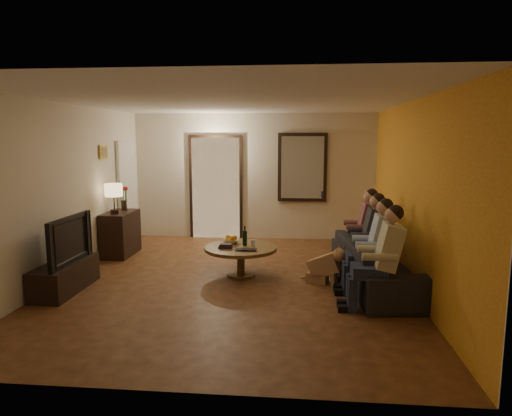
# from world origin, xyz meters

# --- Properties ---
(floor) EXTENTS (5.00, 6.00, 0.01)m
(floor) POSITION_xyz_m (0.00, 0.00, 0.00)
(floor) COLOR #492713
(floor) RESTS_ON ground
(ceiling) EXTENTS (5.00, 6.00, 0.01)m
(ceiling) POSITION_xyz_m (0.00, 0.00, 2.60)
(ceiling) COLOR white
(ceiling) RESTS_ON back_wall
(back_wall) EXTENTS (5.00, 0.02, 2.60)m
(back_wall) POSITION_xyz_m (0.00, 3.00, 1.30)
(back_wall) COLOR beige
(back_wall) RESTS_ON floor
(front_wall) EXTENTS (5.00, 0.02, 2.60)m
(front_wall) POSITION_xyz_m (0.00, -3.00, 1.30)
(front_wall) COLOR beige
(front_wall) RESTS_ON floor
(left_wall) EXTENTS (0.02, 6.00, 2.60)m
(left_wall) POSITION_xyz_m (-2.50, 0.00, 1.30)
(left_wall) COLOR beige
(left_wall) RESTS_ON floor
(right_wall) EXTENTS (0.02, 6.00, 2.60)m
(right_wall) POSITION_xyz_m (2.50, 0.00, 1.30)
(right_wall) COLOR beige
(right_wall) RESTS_ON floor
(orange_accent) EXTENTS (0.01, 6.00, 2.60)m
(orange_accent) POSITION_xyz_m (2.49, 0.00, 1.30)
(orange_accent) COLOR orange
(orange_accent) RESTS_ON right_wall
(kitchen_doorway) EXTENTS (1.00, 0.06, 2.10)m
(kitchen_doorway) POSITION_xyz_m (-0.80, 2.98, 1.05)
(kitchen_doorway) COLOR #FFE0A5
(kitchen_doorway) RESTS_ON floor
(door_trim) EXTENTS (1.12, 0.04, 2.22)m
(door_trim) POSITION_xyz_m (-0.80, 2.97, 1.05)
(door_trim) COLOR black
(door_trim) RESTS_ON floor
(fridge_glimpse) EXTENTS (0.45, 0.03, 1.70)m
(fridge_glimpse) POSITION_xyz_m (-0.55, 2.98, 0.90)
(fridge_glimpse) COLOR silver
(fridge_glimpse) RESTS_ON floor
(mirror_frame) EXTENTS (1.00, 0.05, 1.40)m
(mirror_frame) POSITION_xyz_m (1.00, 2.96, 1.50)
(mirror_frame) COLOR black
(mirror_frame) RESTS_ON back_wall
(mirror_glass) EXTENTS (0.86, 0.02, 1.26)m
(mirror_glass) POSITION_xyz_m (1.00, 2.93, 1.50)
(mirror_glass) COLOR white
(mirror_glass) RESTS_ON back_wall
(white_door) EXTENTS (0.06, 0.85, 2.04)m
(white_door) POSITION_xyz_m (-2.46, 2.30, 1.02)
(white_door) COLOR white
(white_door) RESTS_ON floor
(framed_art) EXTENTS (0.03, 0.28, 0.24)m
(framed_art) POSITION_xyz_m (-2.47, 1.30, 1.85)
(framed_art) COLOR #B28C33
(framed_art) RESTS_ON left_wall
(art_canvas) EXTENTS (0.01, 0.22, 0.18)m
(art_canvas) POSITION_xyz_m (-2.46, 1.30, 1.85)
(art_canvas) COLOR brown
(art_canvas) RESTS_ON left_wall
(dresser) EXTENTS (0.45, 0.88, 0.78)m
(dresser) POSITION_xyz_m (-2.25, 1.35, 0.39)
(dresser) COLOR black
(dresser) RESTS_ON floor
(table_lamp) EXTENTS (0.30, 0.30, 0.54)m
(table_lamp) POSITION_xyz_m (-2.25, 1.13, 1.05)
(table_lamp) COLOR beige
(table_lamp) RESTS_ON dresser
(flower_vase) EXTENTS (0.14, 0.14, 0.44)m
(flower_vase) POSITION_xyz_m (-2.25, 1.57, 1.00)
(flower_vase) COLOR #AA1E12
(flower_vase) RESTS_ON dresser
(tv_stand) EXTENTS (0.45, 1.19, 0.40)m
(tv_stand) POSITION_xyz_m (-2.25, -0.64, 0.20)
(tv_stand) COLOR black
(tv_stand) RESTS_ON floor
(tv) EXTENTS (1.12, 0.15, 0.65)m
(tv) POSITION_xyz_m (-2.25, -0.64, 0.72)
(tv) COLOR black
(tv) RESTS_ON tv_stand
(sofa) EXTENTS (2.36, 1.15, 0.66)m
(sofa) POSITION_xyz_m (2.06, -0.08, 0.33)
(sofa) COLOR black
(sofa) RESTS_ON floor
(person_a) EXTENTS (0.60, 0.40, 1.20)m
(person_a) POSITION_xyz_m (1.96, -0.98, 0.60)
(person_a) COLOR tan
(person_a) RESTS_ON sofa
(person_b) EXTENTS (0.60, 0.40, 1.20)m
(person_b) POSITION_xyz_m (1.96, -0.38, 0.60)
(person_b) COLOR tan
(person_b) RESTS_ON sofa
(person_c) EXTENTS (0.60, 0.40, 1.20)m
(person_c) POSITION_xyz_m (1.96, 0.22, 0.60)
(person_c) COLOR tan
(person_c) RESTS_ON sofa
(person_d) EXTENTS (0.60, 0.40, 1.20)m
(person_d) POSITION_xyz_m (1.96, 0.82, 0.60)
(person_d) COLOR tan
(person_d) RESTS_ON sofa
(dog) EXTENTS (0.61, 0.43, 0.56)m
(dog) POSITION_xyz_m (1.31, 0.04, 0.28)
(dog) COLOR #997B46
(dog) RESTS_ON floor
(coffee_table) EXTENTS (1.39, 1.39, 0.45)m
(coffee_table) POSITION_xyz_m (0.07, 0.30, 0.23)
(coffee_table) COLOR brown
(coffee_table) RESTS_ON floor
(bowl) EXTENTS (0.26, 0.26, 0.06)m
(bowl) POSITION_xyz_m (-0.11, 0.52, 0.48)
(bowl) COLOR white
(bowl) RESTS_ON coffee_table
(oranges) EXTENTS (0.20, 0.20, 0.08)m
(oranges) POSITION_xyz_m (-0.11, 0.52, 0.55)
(oranges) COLOR orange
(oranges) RESTS_ON bowl
(wine_bottle) EXTENTS (0.07, 0.07, 0.31)m
(wine_bottle) POSITION_xyz_m (0.12, 0.40, 0.60)
(wine_bottle) COLOR black
(wine_bottle) RESTS_ON coffee_table
(wine_glass) EXTENTS (0.06, 0.06, 0.10)m
(wine_glass) POSITION_xyz_m (0.25, 0.35, 0.50)
(wine_glass) COLOR silver
(wine_glass) RESTS_ON coffee_table
(book_stack) EXTENTS (0.20, 0.15, 0.07)m
(book_stack) POSITION_xyz_m (-0.15, 0.20, 0.48)
(book_stack) COLOR black
(book_stack) RESTS_ON coffee_table
(laptop) EXTENTS (0.34, 0.22, 0.03)m
(laptop) POSITION_xyz_m (0.17, 0.02, 0.46)
(laptop) COLOR black
(laptop) RESTS_ON coffee_table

